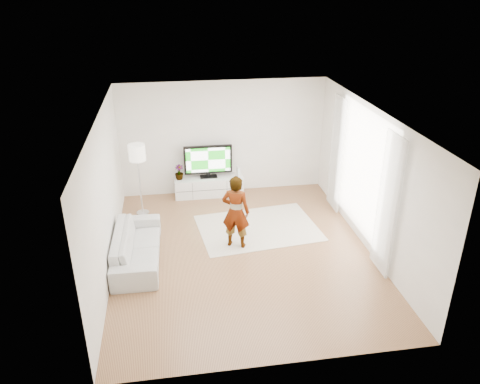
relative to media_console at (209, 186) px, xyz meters
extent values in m
plane|color=#A8794C|center=(0.40, -2.76, -0.24)|extent=(6.00, 6.00, 0.00)
plane|color=white|center=(0.40, -2.76, 2.56)|extent=(6.00, 6.00, 0.00)
cube|color=white|center=(-2.10, -2.76, 1.16)|extent=(0.02, 6.00, 2.80)
cube|color=white|center=(2.90, -2.76, 1.16)|extent=(0.02, 6.00, 2.80)
cube|color=white|center=(0.40, 0.24, 1.16)|extent=(5.00, 0.02, 2.80)
cube|color=white|center=(0.40, -5.76, 1.16)|extent=(5.00, 0.02, 2.80)
cube|color=white|center=(2.88, -2.46, 1.21)|extent=(0.01, 2.60, 2.50)
cube|color=white|center=(2.80, -3.76, 1.11)|extent=(0.04, 0.70, 2.60)
cube|color=white|center=(2.80, -1.16, 1.11)|extent=(0.04, 0.70, 2.60)
cube|color=white|center=(0.00, 0.00, 0.00)|extent=(1.69, 0.47, 0.47)
cube|color=black|center=(0.00, -0.24, 0.00)|extent=(1.64, 0.00, 0.01)
cube|color=black|center=(-0.42, -0.24, 0.00)|extent=(0.01, 0.00, 0.42)
cube|color=black|center=(0.42, -0.24, 0.00)|extent=(0.01, 0.00, 0.42)
cube|color=black|center=(0.00, 0.03, 0.25)|extent=(0.42, 0.23, 0.02)
cube|color=black|center=(0.00, 0.03, 0.30)|extent=(0.08, 0.05, 0.08)
cube|color=black|center=(0.00, 0.03, 0.70)|extent=(1.17, 0.06, 0.71)
cube|color=#179017|center=(0.00, -0.01, 0.70)|extent=(1.07, 0.01, 0.61)
cube|color=white|center=(0.74, 0.00, 0.36)|extent=(0.08, 0.18, 0.24)
cube|color=#4CB2FF|center=(0.74, -0.09, 0.38)|extent=(0.01, 0.00, 0.13)
imported|color=#3F7238|center=(-0.72, 0.00, 0.42)|extent=(0.23, 0.23, 0.37)
cube|color=beige|center=(0.89, -1.86, -0.23)|extent=(2.71, 2.09, 0.01)
imported|color=#334772|center=(0.31, -2.50, 0.54)|extent=(0.65, 0.55, 1.53)
imported|color=beige|center=(-1.64, -2.73, 0.07)|extent=(0.88, 2.15, 0.62)
cylinder|color=silver|center=(-1.62, -0.74, -0.23)|extent=(0.29, 0.29, 0.02)
cylinder|color=silver|center=(-1.62, -0.74, 0.43)|extent=(0.04, 0.04, 1.28)
cylinder|color=white|center=(-1.62, -0.74, 1.25)|extent=(0.37, 0.37, 0.36)
camera|label=1|loc=(-0.87, -10.59, 4.77)|focal=35.00mm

